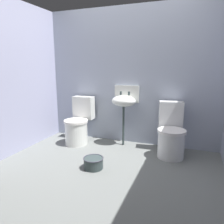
% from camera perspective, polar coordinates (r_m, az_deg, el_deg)
% --- Properties ---
extents(ground_plane, '(3.33, 2.63, 0.08)m').
position_cam_1_polar(ground_plane, '(2.93, -2.01, -15.39)').
color(ground_plane, slate).
extents(wall_back, '(3.33, 0.10, 2.26)m').
position_cam_1_polar(wall_back, '(3.70, 4.94, 9.20)').
color(wall_back, '#9EA7BA').
rests_on(wall_back, ground).
extents(wall_left, '(0.10, 2.43, 2.26)m').
position_cam_1_polar(wall_left, '(3.56, -24.81, 8.02)').
color(wall_left, '#A0A2C1').
rests_on(wall_left, ground).
extents(toilet_left, '(0.41, 0.60, 0.78)m').
position_cam_1_polar(toilet_left, '(3.78, -8.81, -3.27)').
color(toilet_left, white).
rests_on(toilet_left, ground).
extents(toilet_right, '(0.48, 0.65, 0.78)m').
position_cam_1_polar(toilet_right, '(3.32, 15.28, -5.73)').
color(toilet_right, white).
rests_on(toilet_right, ground).
extents(sink, '(0.42, 0.35, 0.99)m').
position_cam_1_polar(sink, '(3.55, 3.23, 3.03)').
color(sink, '#323E3E').
rests_on(sink, ground).
extents(bucket, '(0.27, 0.27, 0.15)m').
position_cam_1_polar(bucket, '(2.90, -4.91, -13.15)').
color(bucket, '#323E3E').
rests_on(bucket, ground).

